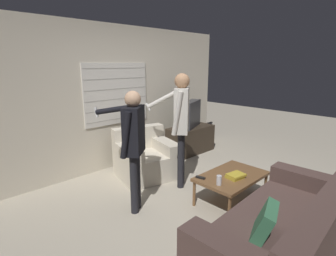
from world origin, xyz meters
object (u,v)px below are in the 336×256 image
at_px(spare_remote, 200,178).
at_px(person_left_standing, 133,138).
at_px(soda_can, 219,180).
at_px(person_right_standing, 181,116).
at_px(couch_blue, 287,234).
at_px(tv, 191,114).
at_px(book_stack, 235,176).
at_px(armchair_beige, 145,158).
at_px(coffee_table, 232,177).

bearing_deg(spare_remote, person_left_standing, 128.93).
bearing_deg(soda_can, person_right_standing, 75.42).
relative_size(couch_blue, person_left_standing, 1.31).
distance_m(tv, book_stack, 2.29).
relative_size(person_left_standing, person_right_standing, 0.90).
relative_size(armchair_beige, coffee_table, 1.11).
bearing_deg(person_left_standing, armchair_beige, 5.92).
xyz_separation_m(coffee_table, spare_remote, (-0.40, 0.23, 0.05)).
bearing_deg(spare_remote, tv, 30.52).
distance_m(couch_blue, tv, 3.38).
bearing_deg(armchair_beige, couch_blue, 97.15).
xyz_separation_m(person_left_standing, soda_can, (0.72, -0.80, -0.53)).
xyz_separation_m(book_stack, spare_remote, (-0.35, 0.31, -0.02)).
height_order(tv, soda_can, tv).
bearing_deg(couch_blue, person_right_standing, 73.31).
xyz_separation_m(couch_blue, book_stack, (0.56, 0.93, 0.12)).
xyz_separation_m(coffee_table, soda_can, (-0.37, -0.05, 0.10)).
bearing_deg(book_stack, person_right_standing, 95.65).
xyz_separation_m(couch_blue, person_right_standing, (0.47, 1.86, 0.81)).
height_order(couch_blue, armchair_beige, couch_blue).
bearing_deg(spare_remote, soda_can, -99.90).
bearing_deg(couch_blue, spare_remote, 77.72).
bearing_deg(person_left_standing, spare_remote, -74.90).
distance_m(couch_blue, book_stack, 1.09).
bearing_deg(armchair_beige, tv, -155.37).
relative_size(armchair_beige, tv, 1.48).
relative_size(couch_blue, soda_can, 16.29).
relative_size(armchair_beige, spare_remote, 8.11).
bearing_deg(person_right_standing, coffee_table, -119.77).
xyz_separation_m(armchair_beige, book_stack, (0.24, -1.62, 0.11)).
xyz_separation_m(person_right_standing, book_stack, (0.09, -0.93, -0.69)).
relative_size(tv, book_stack, 2.95).
distance_m(person_left_standing, spare_remote, 1.05).
xyz_separation_m(person_right_standing, soda_can, (-0.23, -0.89, -0.66)).
height_order(coffee_table, person_right_standing, person_right_standing).
bearing_deg(soda_can, armchair_beige, 87.03).
distance_m(armchair_beige, tv, 1.59).
bearing_deg(book_stack, coffee_table, 60.34).
distance_m(coffee_table, person_left_standing, 1.47).
xyz_separation_m(tv, soda_can, (-1.56, -1.85, -0.39)).
height_order(book_stack, spare_remote, book_stack).
distance_m(coffee_table, tv, 2.21).
xyz_separation_m(couch_blue, soda_can, (0.24, 0.96, 0.15)).
xyz_separation_m(book_stack, soda_can, (-0.32, 0.03, 0.03)).
distance_m(couch_blue, soda_can, 1.00).
bearing_deg(person_right_standing, book_stack, -123.60).
bearing_deg(soda_can, coffee_table, 7.99).
bearing_deg(book_stack, tv, 56.90).
distance_m(book_stack, soda_can, 0.33).
bearing_deg(spare_remote, book_stack, -56.59).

